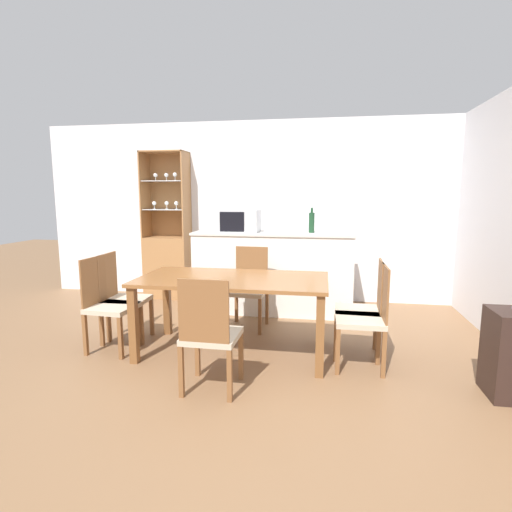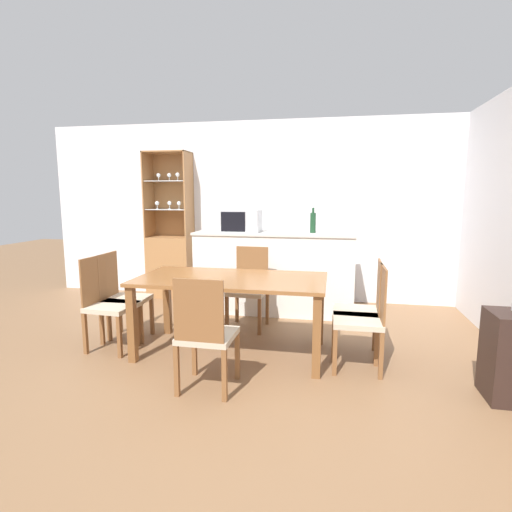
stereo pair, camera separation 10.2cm
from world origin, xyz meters
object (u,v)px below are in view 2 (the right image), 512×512
(microwave, at_px, (242,221))
(dining_table, at_px, (231,287))
(dining_chair_head_far, at_px, (249,288))
(dining_chair_side_left_near, at_px, (108,304))
(display_cabinet, at_px, (171,255))
(dining_chair_head_near, at_px, (206,334))
(dining_chair_side_right_near, at_px, (363,318))
(dining_chair_side_right_far, at_px, (361,310))
(wine_bottle, at_px, (313,222))
(dining_chair_side_left_far, at_px, (122,297))

(microwave, bearing_deg, dining_table, -80.90)
(dining_chair_head_far, height_order, dining_chair_side_left_near, same)
(display_cabinet, height_order, dining_chair_head_near, display_cabinet)
(display_cabinet, bearing_deg, dining_chair_head_near, -62.17)
(dining_chair_side_right_near, height_order, dining_chair_side_right_far, same)
(dining_table, distance_m, dining_chair_head_far, 0.80)
(wine_bottle, bearing_deg, dining_chair_head_far, -134.87)
(dining_chair_side_right_near, bearing_deg, wine_bottle, 18.25)
(dining_table, bearing_deg, wine_bottle, 64.98)
(dining_chair_side_left_far, xyz_separation_m, wine_bottle, (1.89, 1.32, 0.72))
(display_cabinet, relative_size, dining_chair_side_right_far, 2.32)
(display_cabinet, relative_size, dining_chair_side_left_near, 2.32)
(dining_chair_side_left_near, bearing_deg, dining_chair_head_far, 130.81)
(dining_chair_side_left_far, bearing_deg, dining_table, 81.65)
(display_cabinet, distance_m, dining_chair_side_right_near, 3.37)
(dining_chair_head_far, height_order, dining_chair_side_left_far, same)
(display_cabinet, xyz_separation_m, dining_chair_side_right_far, (2.65, -1.81, -0.17))
(dining_chair_head_near, distance_m, dining_chair_side_left_near, 1.37)
(dining_chair_head_far, height_order, wine_bottle, wine_bottle)
(display_cabinet, relative_size, dining_chair_side_right_near, 2.32)
(microwave, bearing_deg, dining_chair_side_right_far, -41.57)
(dining_table, distance_m, wine_bottle, 1.69)
(dining_table, bearing_deg, display_cabinet, 126.48)
(dining_chair_head_near, xyz_separation_m, dining_chair_side_left_near, (-1.21, 0.65, 0.00))
(dining_chair_side_left_far, relative_size, microwave, 1.89)
(dining_table, height_order, dining_chair_side_left_far, dining_chair_side_left_far)
(dining_chair_head_near, xyz_separation_m, dining_chair_side_right_near, (1.21, 0.64, 0.00))
(dining_chair_head_near, relative_size, dining_chair_side_right_far, 1.00)
(display_cabinet, xyz_separation_m, dining_chair_head_far, (1.44, -1.16, -0.17))
(dining_chair_side_right_far, relative_size, wine_bottle, 2.92)
(dining_chair_side_left_far, distance_m, dining_chair_side_right_far, 2.43)
(display_cabinet, relative_size, wine_bottle, 6.77)
(dining_chair_head_far, bearing_deg, dining_chair_head_near, 93.49)
(dining_chair_side_right_near, bearing_deg, microwave, 42.74)
(dining_chair_head_near, xyz_separation_m, microwave, (-0.23, 2.19, 0.73))
(dining_table, height_order, dining_chair_head_far, dining_chair_head_far)
(dining_chair_side_left_far, distance_m, wine_bottle, 2.42)
(dining_chair_side_left_far, bearing_deg, dining_chair_side_right_near, 81.61)
(dining_chair_side_right_near, relative_size, dining_chair_side_right_far, 1.00)
(dining_chair_head_near, distance_m, microwave, 2.32)
(wine_bottle, bearing_deg, dining_chair_head_near, -106.94)
(dining_chair_side_right_near, xyz_separation_m, dining_chair_side_left_near, (-2.43, 0.00, 0.00))
(display_cabinet, bearing_deg, dining_chair_side_right_far, -34.33)
(dining_chair_head_far, height_order, microwave, microwave)
(dining_chair_head_near, xyz_separation_m, dining_chair_side_left_far, (-1.21, 0.91, 0.00))
(wine_bottle, bearing_deg, dining_chair_side_left_near, -139.97)
(microwave, bearing_deg, dining_chair_side_left_far, -127.73)
(wine_bottle, bearing_deg, display_cabinet, 167.12)
(dining_chair_side_right_far, distance_m, wine_bottle, 1.60)
(dining_chair_head_far, bearing_deg, dining_chair_side_right_far, 155.60)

